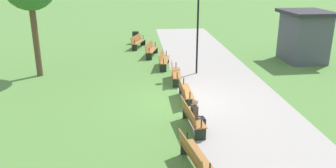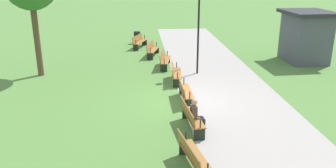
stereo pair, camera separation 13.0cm
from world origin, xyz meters
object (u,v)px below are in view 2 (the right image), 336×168
at_px(lamp_post, 199,18).
at_px(kiosk, 306,36).
at_px(bench_2, 164,59).
at_px(trash_bin, 137,37).
at_px(bench_0, 139,41).
at_px(bench_1, 152,49).
at_px(person_seated, 196,114).
at_px(bench_3, 175,73).
at_px(bench_4, 185,91).
at_px(bench_6, 193,156).
at_px(bench_5, 191,116).

xyz_separation_m(lamp_post, kiosk, (-1.95, 6.87, -1.41)).
relative_size(bench_2, trash_bin, 2.23).
height_order(bench_0, bench_2, same).
xyz_separation_m(bench_1, person_seated, (10.79, 1.10, 0.16)).
height_order(bench_3, person_seated, person_seated).
distance_m(bench_1, bench_3, 5.37).
relative_size(bench_4, bench_6, 0.97).
xyz_separation_m(bench_3, bench_6, (8.03, -0.35, 0.00)).
bearing_deg(bench_6, kiosk, 132.72).
distance_m(bench_2, person_seated, 8.18).
xyz_separation_m(bench_0, bench_3, (7.85, 1.75, 0.00)).
bearing_deg(bench_2, kiosk, 104.17).
xyz_separation_m(person_seated, trash_bin, (-14.88, -2.05, -0.19)).
xyz_separation_m(bench_2, trash_bin, (-6.72, -1.54, -0.03)).
bearing_deg(trash_bin, bench_2, 12.94).
distance_m(bench_0, kiosk, 11.02).
height_order(person_seated, lamp_post, lamp_post).
xyz_separation_m(bench_5, trash_bin, (-14.75, -1.90, -0.03)).
bearing_deg(bench_6, bench_1, 172.40).
xyz_separation_m(bench_1, bench_3, (5.29, 0.94, 0.00)).
height_order(bench_3, bench_6, same).
height_order(bench_6, trash_bin, trash_bin).
xyz_separation_m(bench_1, kiosk, (2.02, 9.15, 1.09)).
relative_size(bench_5, kiosk, 0.63).
bearing_deg(bench_2, bench_3, 17.68).
distance_m(bench_0, trash_bin, 1.54).
height_order(bench_0, bench_5, same).
bearing_deg(bench_3, kiosk, 116.77).
height_order(bench_3, bench_5, same).
height_order(bench_3, trash_bin, trash_bin).
bearing_deg(bench_5, bench_0, -177.50).
xyz_separation_m(bench_2, person_seated, (8.17, 0.51, 0.16)).
height_order(trash_bin, kiosk, kiosk).
bearing_deg(lamp_post, bench_1, -150.03).
xyz_separation_m(bench_0, bench_1, (2.56, 0.81, 0.00)).
relative_size(bench_3, bench_6, 0.99).
xyz_separation_m(bench_2, bench_6, (10.70, 0.00, 0.00)).
xyz_separation_m(person_seated, lamp_post, (-6.83, 1.19, 2.35)).
xyz_separation_m(bench_0, person_seated, (13.35, 1.91, 0.16)).
height_order(bench_5, lamp_post, lamp_post).
relative_size(bench_0, bench_6, 1.00).
bearing_deg(bench_5, bench_6, -12.62).
bearing_deg(person_seated, bench_0, -176.92).
height_order(bench_1, bench_6, same).
bearing_deg(person_seated, bench_6, -16.47).
bearing_deg(bench_3, bench_5, 5.06).
distance_m(bench_1, lamp_post, 5.22).
xyz_separation_m(bench_1, lamp_post, (3.96, 2.29, 2.51)).
bearing_deg(bench_5, person_seated, 44.47).
bearing_deg(bench_6, bench_4, 164.84).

